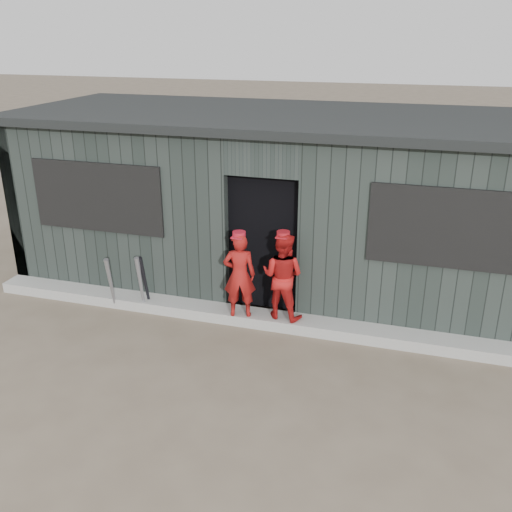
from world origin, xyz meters
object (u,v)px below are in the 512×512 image
(bat_mid, at_px, (141,285))
(bat_left, at_px, (111,284))
(player_red_left, at_px, (240,275))
(player_red_right, at_px, (283,276))
(bat_right, at_px, (145,283))
(dugout, at_px, (287,200))
(player_grey_back, at_px, (307,265))

(bat_mid, bearing_deg, bat_left, -170.44)
(player_red_left, bearing_deg, player_red_right, 178.01)
(bat_right, bearing_deg, dugout, 47.67)
(player_red_right, height_order, player_grey_back, player_grey_back)
(bat_left, height_order, player_red_left, player_red_left)
(bat_right, bearing_deg, bat_left, -162.46)
(player_grey_back, relative_size, dugout, 0.17)
(bat_left, bearing_deg, player_grey_back, 17.39)
(player_red_left, bearing_deg, bat_left, -11.57)
(bat_left, height_order, bat_right, bat_right)
(bat_mid, distance_m, player_red_left, 1.48)
(bat_mid, xyz_separation_m, player_red_right, (2.00, 0.18, 0.31))
(dugout, bearing_deg, bat_left, -137.26)
(bat_left, xyz_separation_m, bat_mid, (0.43, 0.07, 0.02))
(bat_left, bearing_deg, dugout, 42.74)
(bat_left, height_order, bat_mid, bat_mid)
(player_grey_back, bearing_deg, player_red_right, 68.71)
(bat_right, bearing_deg, player_red_right, 3.15)
(bat_right, height_order, player_grey_back, player_grey_back)
(player_red_left, relative_size, player_grey_back, 0.84)
(player_red_left, bearing_deg, bat_right, -16.24)
(bat_right, distance_m, player_grey_back, 2.30)
(bat_mid, relative_size, player_red_left, 0.74)
(player_red_left, distance_m, player_grey_back, 1.04)
(bat_mid, xyz_separation_m, bat_right, (0.03, 0.07, -0.01))
(dugout, bearing_deg, bat_right, -132.33)
(player_red_right, bearing_deg, bat_left, 14.80)
(bat_right, distance_m, player_red_left, 1.45)
(bat_left, xyz_separation_m, bat_right, (0.46, 0.15, 0.01))
(bat_right, distance_m, player_red_right, 1.99)
(bat_mid, relative_size, player_grey_back, 0.62)
(bat_left, bearing_deg, player_red_right, 5.98)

